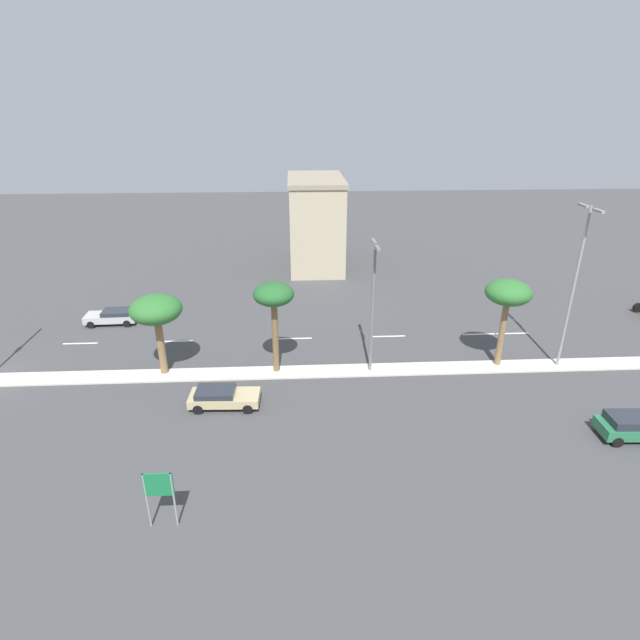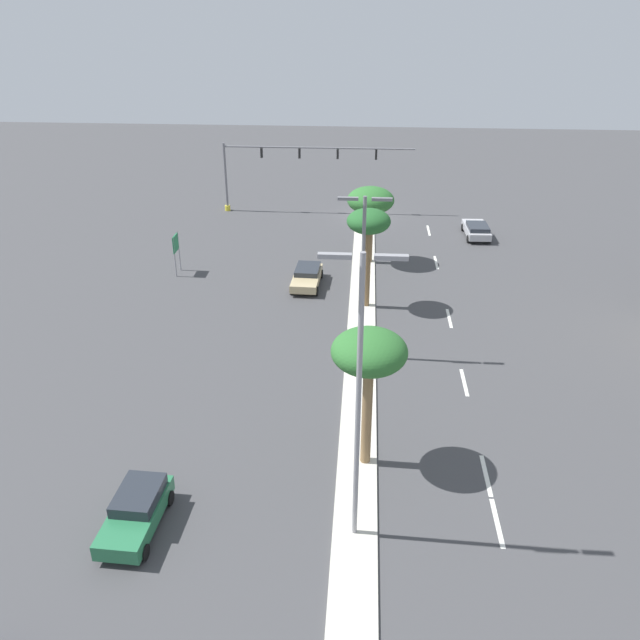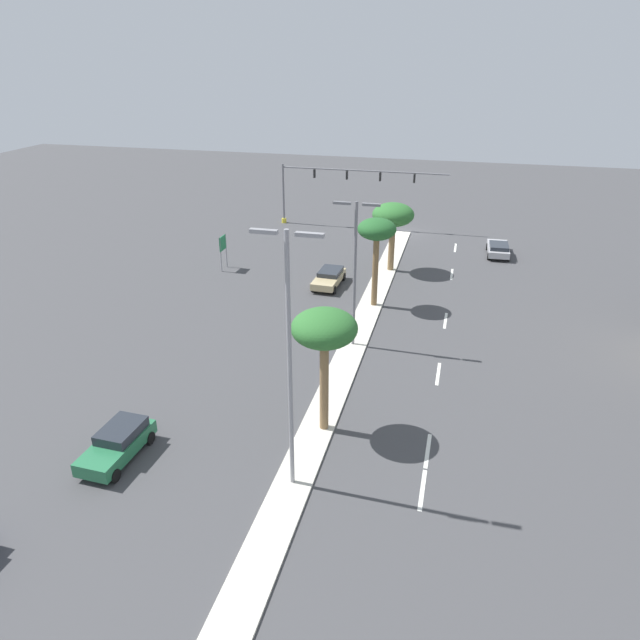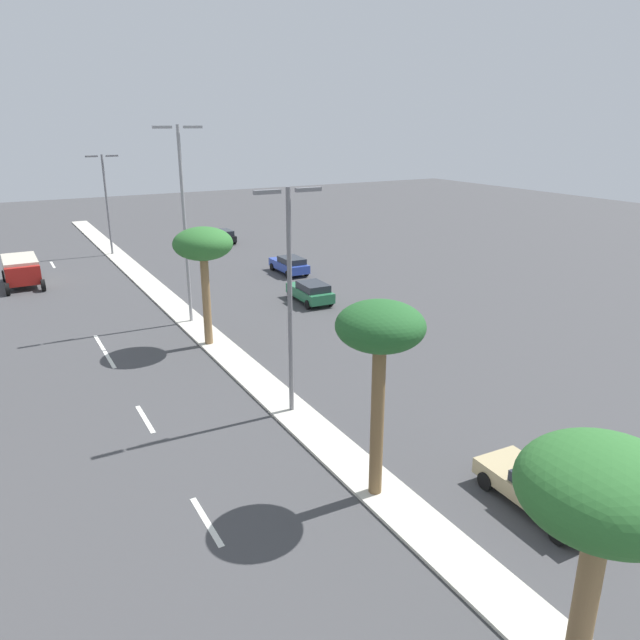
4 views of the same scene
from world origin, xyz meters
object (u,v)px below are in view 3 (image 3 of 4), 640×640
at_px(palm_tree_mid, 324,331).
at_px(palm_tree_left, 377,232).
at_px(traffic_signal_gantry, 329,185).
at_px(palm_tree_leading, 393,216).
at_px(street_lamp_near, 289,350).
at_px(sedan_silver_rear, 498,248).
at_px(sedan_tan_leading, 329,277).
at_px(street_lamp_center, 355,264).
at_px(directional_road_sign, 223,246).
at_px(sedan_green_far, 118,443).

bearing_deg(palm_tree_mid, palm_tree_left, -89.63).
bearing_deg(traffic_signal_gantry, palm_tree_left, 112.19).
xyz_separation_m(palm_tree_leading, street_lamp_near, (0.43, 29.31, 1.97)).
height_order(palm_tree_leading, sedan_silver_rear, palm_tree_leading).
height_order(palm_tree_mid, street_lamp_near, street_lamp_near).
relative_size(palm_tree_leading, palm_tree_mid, 0.90).
distance_m(palm_tree_mid, sedan_tan_leading, 21.12).
relative_size(street_lamp_center, street_lamp_near, 0.81).
xyz_separation_m(palm_tree_left, sedan_tan_leading, (4.36, -3.38, -5.17)).
relative_size(directional_road_sign, sedan_green_far, 0.71).
xyz_separation_m(palm_tree_left, sedan_green_far, (9.04, 21.29, -5.07)).
bearing_deg(street_lamp_center, palm_tree_mid, 92.29).
bearing_deg(palm_tree_leading, directional_road_sign, 12.75).
relative_size(street_lamp_center, sedan_silver_rear, 2.15).
relative_size(palm_tree_mid, street_lamp_near, 0.56).
height_order(traffic_signal_gantry, sedan_silver_rear, traffic_signal_gantry).
xyz_separation_m(palm_tree_left, palm_tree_mid, (-0.11, 16.65, -0.15)).
relative_size(directional_road_sign, street_lamp_near, 0.26).
bearing_deg(palm_tree_leading, palm_tree_mid, 89.92).
bearing_deg(palm_tree_mid, traffic_signal_gantry, -77.02).
height_order(traffic_signal_gantry, palm_tree_leading, traffic_signal_gantry).
bearing_deg(sedan_silver_rear, directional_road_sign, 22.59).
relative_size(street_lamp_near, sedan_silver_rear, 2.65).
bearing_deg(palm_tree_mid, sedan_silver_rear, -106.68).
relative_size(palm_tree_leading, street_lamp_near, 0.50).
height_order(palm_tree_left, sedan_green_far, palm_tree_left).
distance_m(palm_tree_leading, sedan_tan_leading, 7.87).
height_order(palm_tree_leading, palm_tree_mid, palm_tree_mid).
bearing_deg(palm_tree_leading, sedan_tan_leading, 46.92).
distance_m(palm_tree_leading, street_lamp_near, 29.38).
bearing_deg(sedan_green_far, palm_tree_leading, -107.30).
height_order(palm_tree_leading, sedan_green_far, palm_tree_leading).
xyz_separation_m(street_lamp_center, street_lamp_near, (-0.00, 14.22, 1.17)).
relative_size(palm_tree_left, sedan_silver_rear, 1.51).
xyz_separation_m(palm_tree_left, street_lamp_center, (0.28, 6.90, -0.09)).
height_order(palm_tree_mid, sedan_silver_rear, palm_tree_mid).
bearing_deg(street_lamp_near, sedan_tan_leading, -80.54).
distance_m(street_lamp_center, sedan_green_far, 17.57).
height_order(palm_tree_left, sedan_tan_leading, palm_tree_left).
bearing_deg(directional_road_sign, traffic_signal_gantry, -109.84).
bearing_deg(sedan_green_far, street_lamp_center, -121.32).
height_order(palm_tree_mid, sedan_tan_leading, palm_tree_mid).
bearing_deg(palm_tree_mid, sedan_green_far, 26.90).
height_order(directional_road_sign, street_lamp_near, street_lamp_near).
distance_m(traffic_signal_gantry, directional_road_sign, 17.32).
distance_m(street_lamp_center, sedan_silver_rear, 24.42).
relative_size(palm_tree_leading, sedan_silver_rear, 1.33).
distance_m(palm_tree_leading, street_lamp_center, 15.12).
height_order(directional_road_sign, sedan_tan_leading, directional_road_sign).
relative_size(sedan_tan_leading, sedan_green_far, 1.05).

